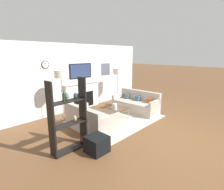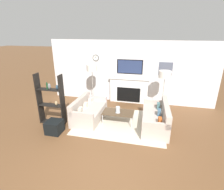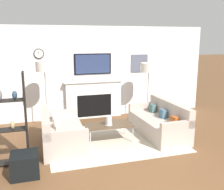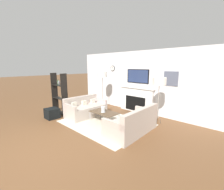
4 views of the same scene
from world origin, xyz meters
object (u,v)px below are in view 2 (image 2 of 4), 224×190
(couch_right, at_px, (156,119))
(floor_lamp_left, at_px, (92,68))
(coffee_table, at_px, (118,113))
(floor_lamp_right, at_px, (165,75))
(shelf_unit, at_px, (51,100))
(couch_left, at_px, (88,112))
(hurricane_candle, at_px, (118,110))
(ottoman, at_px, (54,127))

(couch_right, relative_size, floor_lamp_left, 1.03)
(coffee_table, bearing_deg, couch_right, -0.68)
(floor_lamp_right, xyz_separation_m, shelf_unit, (-3.72, -1.72, -0.67))
(floor_lamp_left, bearing_deg, floor_lamp_right, 0.00)
(couch_left, relative_size, hurricane_candle, 7.46)
(shelf_unit, bearing_deg, floor_lamp_right, 24.89)
(hurricane_candle, height_order, floor_lamp_left, floor_lamp_left)
(shelf_unit, bearing_deg, coffee_table, 13.99)
(shelf_unit, bearing_deg, floor_lamp_left, 62.95)
(couch_left, bearing_deg, couch_right, 0.04)
(floor_lamp_left, distance_m, ottoman, 2.75)
(couch_right, bearing_deg, hurricane_candle, -179.06)
(coffee_table, relative_size, ottoman, 2.28)
(floor_lamp_left, relative_size, floor_lamp_right, 1.07)
(hurricane_candle, height_order, ottoman, hurricane_candle)
(couch_right, relative_size, shelf_unit, 1.05)
(couch_right, height_order, ottoman, couch_right)
(floor_lamp_right, bearing_deg, ottoman, -145.65)
(couch_right, height_order, floor_lamp_left, floor_lamp_left)
(coffee_table, distance_m, floor_lamp_left, 2.18)
(coffee_table, bearing_deg, hurricane_candle, -105.40)
(floor_lamp_left, relative_size, shelf_unit, 1.02)
(ottoman, bearing_deg, floor_lamp_right, 34.35)
(ottoman, bearing_deg, coffee_table, 31.22)
(hurricane_candle, relative_size, ottoman, 0.46)
(coffee_table, xyz_separation_m, ottoman, (-1.84, -1.11, -0.17))
(couch_right, height_order, floor_lamp_right, floor_lamp_right)
(hurricane_candle, bearing_deg, floor_lamp_right, 38.53)
(couch_right, distance_m, coffee_table, 1.30)
(hurricane_candle, bearing_deg, coffee_table, 74.60)
(hurricane_candle, bearing_deg, floor_lamp_left, 137.29)
(couch_left, bearing_deg, coffee_table, 0.87)
(couch_right, height_order, hurricane_candle, couch_right)
(floor_lamp_left, height_order, shelf_unit, floor_lamp_left)
(floor_lamp_right, bearing_deg, shelf_unit, -155.11)
(couch_right, xyz_separation_m, hurricane_candle, (-1.31, -0.02, 0.20))
(ottoman, bearing_deg, floor_lamp_left, 77.37)
(couch_right, xyz_separation_m, ottoman, (-3.13, -1.10, -0.09))
(coffee_table, height_order, shelf_unit, shelf_unit)
(ottoman, bearing_deg, hurricane_candle, 30.51)
(hurricane_candle, bearing_deg, ottoman, -149.49)
(couch_right, distance_m, floor_lamp_left, 3.18)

